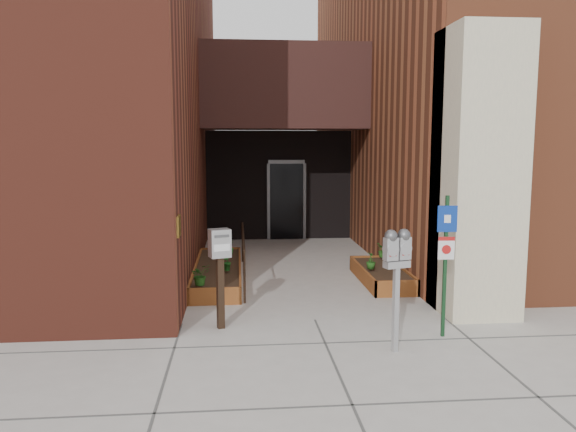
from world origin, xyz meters
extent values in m
plane|color=#9E9991|center=(0.00, 0.00, 0.00)|extent=(80.00, 80.00, 0.00)
cube|color=maroon|center=(-6.00, 6.70, 5.00)|extent=(8.00, 14.60, 10.00)
cube|color=brown|center=(6.00, 7.15, 5.00)|extent=(8.00, 13.70, 10.00)
cube|color=beige|center=(2.55, 0.20, 2.20)|extent=(1.10, 1.20, 4.40)
cube|color=#311916|center=(0.00, 6.00, 4.00)|extent=(4.20, 2.00, 2.00)
cube|color=black|center=(0.00, 7.40, 1.50)|extent=(4.00, 0.30, 3.00)
cube|color=black|center=(0.20, 7.22, 1.05)|extent=(0.90, 0.06, 2.10)
cube|color=#B79338|center=(-1.99, -0.20, 1.50)|extent=(0.04, 0.30, 0.30)
cube|color=brown|center=(-1.55, 0.92, 0.15)|extent=(0.90, 0.04, 0.30)
cube|color=brown|center=(-1.55, 4.48, 0.15)|extent=(0.90, 0.04, 0.30)
cube|color=brown|center=(-1.98, 2.70, 0.15)|extent=(0.04, 3.60, 0.30)
cube|color=brown|center=(-1.12, 2.70, 0.15)|extent=(0.04, 3.60, 0.30)
cube|color=black|center=(-1.55, 2.70, 0.13)|extent=(0.82, 3.52, 0.26)
cube|color=brown|center=(1.60, 1.12, 0.15)|extent=(0.80, 0.04, 0.30)
cube|color=brown|center=(1.60, 3.28, 0.15)|extent=(0.80, 0.04, 0.30)
cube|color=brown|center=(1.22, 2.20, 0.15)|extent=(0.04, 2.20, 0.30)
cube|color=brown|center=(1.98, 2.20, 0.15)|extent=(0.04, 2.20, 0.30)
cube|color=black|center=(1.60, 2.20, 0.13)|extent=(0.72, 2.12, 0.26)
cylinder|color=black|center=(-1.05, 1.00, 0.45)|extent=(0.04, 0.04, 0.90)
cylinder|color=black|center=(-1.05, 4.30, 0.45)|extent=(0.04, 0.04, 0.90)
cylinder|color=black|center=(-1.05, 2.65, 0.88)|extent=(0.04, 3.30, 0.04)
cube|color=#ADADB0|center=(0.85, -1.37, 0.55)|extent=(0.08, 0.08, 1.11)
cube|color=#ADADB0|center=(0.85, -1.37, 1.15)|extent=(0.36, 0.22, 0.09)
cube|color=#ADADB0|center=(0.76, -1.40, 1.35)|extent=(0.19, 0.15, 0.29)
sphere|color=#59595B|center=(0.76, -1.40, 1.52)|extent=(0.16, 0.16, 0.16)
cube|color=white|center=(0.77, -1.46, 1.37)|extent=(0.10, 0.03, 0.06)
cube|color=#B21414|center=(0.77, -1.46, 1.28)|extent=(0.10, 0.03, 0.03)
cube|color=#ADADB0|center=(0.94, -1.35, 1.35)|extent=(0.19, 0.15, 0.29)
sphere|color=#59595B|center=(0.94, -1.35, 1.52)|extent=(0.16, 0.16, 0.16)
cube|color=white|center=(0.95, -1.40, 1.37)|extent=(0.10, 0.03, 0.06)
cube|color=#B21414|center=(0.95, -1.40, 1.28)|extent=(0.10, 0.03, 0.03)
cube|color=#13361B|center=(1.67, -0.86, 0.98)|extent=(0.05, 0.05, 1.96)
cube|color=navy|center=(1.67, -0.89, 1.65)|extent=(0.27, 0.04, 0.36)
cube|color=white|center=(1.67, -0.90, 1.65)|extent=(0.09, 0.02, 0.11)
cube|color=white|center=(1.67, -0.89, 1.25)|extent=(0.22, 0.03, 0.31)
cube|color=#B21414|center=(1.67, -0.90, 1.38)|extent=(0.22, 0.03, 0.05)
cylinder|color=#B21414|center=(1.67, -0.90, 1.23)|extent=(0.13, 0.02, 0.13)
cube|color=black|center=(-1.41, -0.24, 0.53)|extent=(0.12, 0.12, 1.06)
cube|color=#BBBABD|center=(-1.41, -0.24, 1.25)|extent=(0.34, 0.29, 0.40)
cube|color=#59595B|center=(-1.38, -0.35, 1.37)|extent=(0.20, 0.08, 0.04)
cube|color=white|center=(-1.38, -0.35, 1.20)|extent=(0.22, 0.08, 0.10)
imported|color=#1F4F16|center=(-1.79, 1.10, 0.48)|extent=(0.45, 0.45, 0.35)
imported|color=#195919|center=(-1.38, 2.17, 0.47)|extent=(0.26, 0.26, 0.34)
imported|color=#1B601C|center=(-1.34, 3.68, 0.46)|extent=(0.22, 0.22, 0.32)
imported|color=#1C6322|center=(-1.73, 4.29, 0.47)|extent=(0.26, 0.26, 0.35)
imported|color=#1F4F16|center=(1.35, 2.05, 0.46)|extent=(0.19, 0.19, 0.32)
imported|color=#164F19|center=(1.85, 1.99, 0.46)|extent=(0.20, 0.20, 0.32)
imported|color=#27601B|center=(1.85, 3.10, 0.45)|extent=(0.33, 0.33, 0.30)
camera|label=1|loc=(-1.15, -8.16, 2.67)|focal=35.00mm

